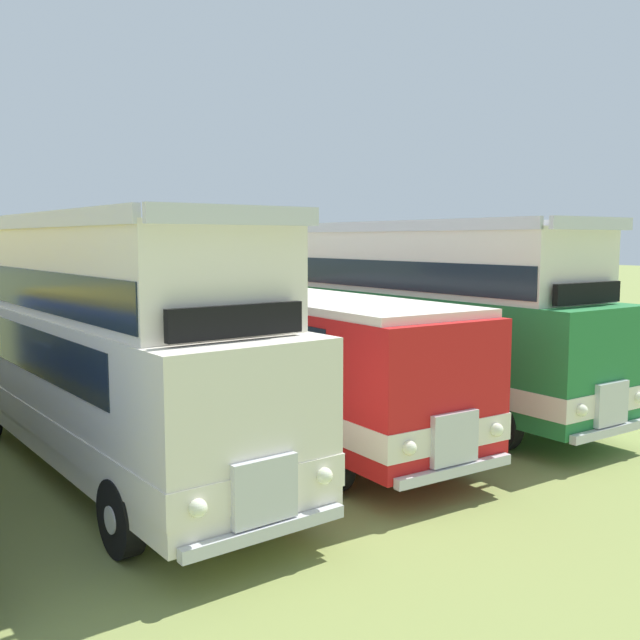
{
  "coord_description": "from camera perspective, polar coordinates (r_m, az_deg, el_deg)",
  "views": [
    {
      "loc": [
        -3.93,
        -12.33,
        4.11
      ],
      "look_at": [
        4.79,
        0.21,
        2.37
      ],
      "focal_mm": 39.99,
      "sensor_mm": 36.0,
      "label": 1
    }
  ],
  "objects": [
    {
      "name": "ground_plane",
      "position": [
        13.58,
        -16.63,
        -11.4
      ],
      "size": [
        200.0,
        200.0,
        0.0
      ],
      "primitive_type": "plane",
      "color": "olive"
    },
    {
      "name": "bus_fourth_in_row",
      "position": [
        15.12,
        -3.12,
        -2.47
      ],
      "size": [
        2.84,
        10.54,
        2.99
      ],
      "color": "red",
      "rests_on": "ground"
    },
    {
      "name": "bus_fifth_in_row",
      "position": [
        17.16,
        8.63,
        0.55
      ],
      "size": [
        2.66,
        9.72,
        4.52
      ],
      "color": "#237538",
      "rests_on": "ground"
    },
    {
      "name": "bus_third_in_row",
      "position": [
        13.29,
        -17.31,
        -1.36
      ],
      "size": [
        3.01,
        10.78,
        4.52
      ],
      "color": "silver",
      "rests_on": "ground"
    }
  ]
}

